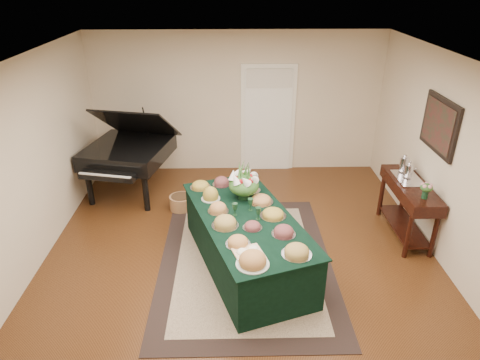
{
  "coord_description": "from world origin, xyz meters",
  "views": [
    {
      "loc": [
        -0.12,
        -4.97,
        3.65
      ],
      "look_at": [
        0.0,
        0.3,
        1.05
      ],
      "focal_mm": 32.0,
      "sensor_mm": 36.0,
      "label": 1
    }
  ],
  "objects_px": {
    "buffet_table": "(246,241)",
    "grand_piano": "(128,152)",
    "floral_centerpiece": "(244,182)",
    "mahogany_sideboard": "(409,195)"
  },
  "relations": [
    {
      "from": "buffet_table",
      "to": "grand_piano",
      "type": "height_order",
      "value": "grand_piano"
    },
    {
      "from": "floral_centerpiece",
      "to": "grand_piano",
      "type": "bearing_deg",
      "value": 139.96
    },
    {
      "from": "buffet_table",
      "to": "mahogany_sideboard",
      "type": "height_order",
      "value": "mahogany_sideboard"
    },
    {
      "from": "floral_centerpiece",
      "to": "grand_piano",
      "type": "height_order",
      "value": "grand_piano"
    },
    {
      "from": "grand_piano",
      "to": "mahogany_sideboard",
      "type": "distance_m",
      "value": 4.64
    },
    {
      "from": "buffet_table",
      "to": "grand_piano",
      "type": "xyz_separation_m",
      "value": [
        -1.98,
        2.15,
        0.42
      ]
    },
    {
      "from": "floral_centerpiece",
      "to": "mahogany_sideboard",
      "type": "relative_size",
      "value": 0.32
    },
    {
      "from": "buffet_table",
      "to": "grand_piano",
      "type": "relative_size",
      "value": 1.47
    },
    {
      "from": "mahogany_sideboard",
      "to": "grand_piano",
      "type": "bearing_deg",
      "value": 161.74
    },
    {
      "from": "floral_centerpiece",
      "to": "mahogany_sideboard",
      "type": "height_order",
      "value": "floral_centerpiece"
    }
  ]
}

